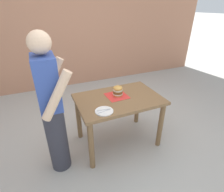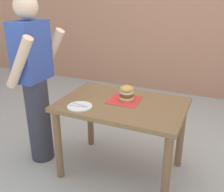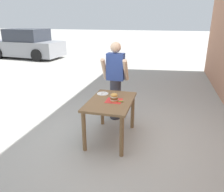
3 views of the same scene
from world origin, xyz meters
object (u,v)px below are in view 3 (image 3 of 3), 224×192
Objects in this scene: patio_table at (111,107)px; diner_across_table at (115,80)px; parked_car_near_curb at (27,45)px; sandwich at (114,97)px; side_plate_with_forks at (103,94)px; pickle_spear at (121,101)px.

patio_table is 0.68× the size of diner_across_table.
diner_across_table is at bearing -43.95° from parked_car_near_curb.
sandwich is at bearing -77.50° from diner_across_table.
diner_across_table is 9.50m from parked_car_near_curb.
sandwich is at bearing -13.87° from patio_table.
sandwich is at bearing -46.09° from side_plate_with_forks.
diner_across_table reaches higher than parked_car_near_curb.
sandwich is 10.27m from parked_car_near_curb.
diner_across_table reaches higher than side_plate_with_forks.
side_plate_with_forks is 9.82m from parked_car_near_curb.
sandwich is at bearing -46.76° from parked_car_near_curb.
parked_car_near_curb reaches higher than patio_table.
sandwich reaches higher than patio_table.
patio_table is 0.92m from diner_across_table.
side_plate_with_forks is at bearing 128.23° from patio_table.
diner_across_table is (-0.20, 0.89, 0.05)m from sandwich.
side_plate_with_forks is (-0.31, 0.32, -0.07)m from sandwich.
patio_table is 12.52× the size of pickle_spear.
sandwich is 0.82× the size of side_plate_with_forks.
parked_car_near_curb is at bearing 133.64° from pickle_spear.
diner_across_table is at bearing 102.50° from sandwich.
sandwich is 0.14m from pickle_spear.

